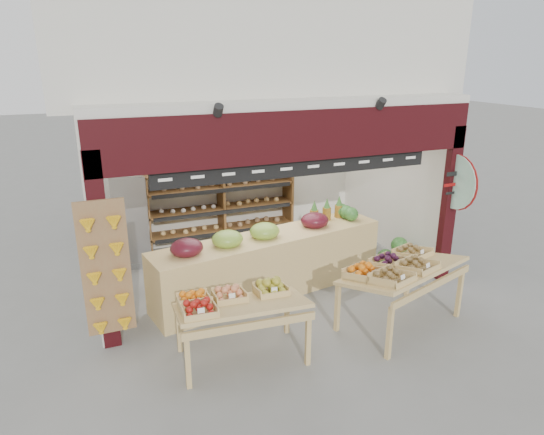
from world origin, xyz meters
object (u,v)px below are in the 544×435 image
(refrigerator, at_px, (128,216))
(mid_counter, at_px, (270,262))
(watermelon_pile, at_px, (398,258))
(display_table_left, at_px, (231,303))
(cardboard_stack, at_px, (187,270))
(back_shelving, at_px, (221,190))
(display_table_right, at_px, (398,268))

(refrigerator, distance_m, mid_counter, 2.88)
(watermelon_pile, bearing_deg, refrigerator, 154.75)
(display_table_left, xyz_separation_m, watermelon_pile, (3.63, 1.50, -0.59))
(cardboard_stack, distance_m, watermelon_pile, 3.79)
(back_shelving, distance_m, refrigerator, 1.88)
(cardboard_stack, bearing_deg, mid_counter, -35.38)
(cardboard_stack, height_order, display_table_left, display_table_left)
(cardboard_stack, bearing_deg, watermelon_pile, -12.78)
(cardboard_stack, bearing_deg, back_shelving, 55.00)
(back_shelving, distance_m, display_table_right, 4.23)
(back_shelving, xyz_separation_m, mid_counter, (0.09, -2.37, -0.61))
(refrigerator, relative_size, mid_counter, 0.46)
(cardboard_stack, xyz_separation_m, display_table_left, (0.06, -2.34, 0.55))
(back_shelving, height_order, display_table_left, back_shelving)
(back_shelving, relative_size, watermelon_pile, 4.03)
(cardboard_stack, bearing_deg, refrigerator, 121.15)
(refrigerator, distance_m, cardboard_stack, 1.63)
(back_shelving, bearing_deg, cardboard_stack, -125.00)
(display_table_right, distance_m, watermelon_pile, 2.14)
(refrigerator, relative_size, watermelon_pile, 2.47)
(display_table_left, distance_m, display_table_right, 2.40)
(mid_counter, xyz_separation_m, display_table_right, (1.29, -1.62, 0.34))
(refrigerator, height_order, display_table_right, refrigerator)
(mid_counter, xyz_separation_m, display_table_left, (-1.11, -1.50, 0.24))
(display_table_left, bearing_deg, cardboard_stack, 91.44)
(mid_counter, relative_size, watermelon_pile, 5.37)
(refrigerator, height_order, cardboard_stack, refrigerator)
(refrigerator, relative_size, cardboard_stack, 1.90)
(display_table_right, bearing_deg, mid_counter, 128.51)
(back_shelving, relative_size, cardboard_stack, 3.10)
(back_shelving, height_order, mid_counter, back_shelving)
(cardboard_stack, bearing_deg, display_table_left, -88.56)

